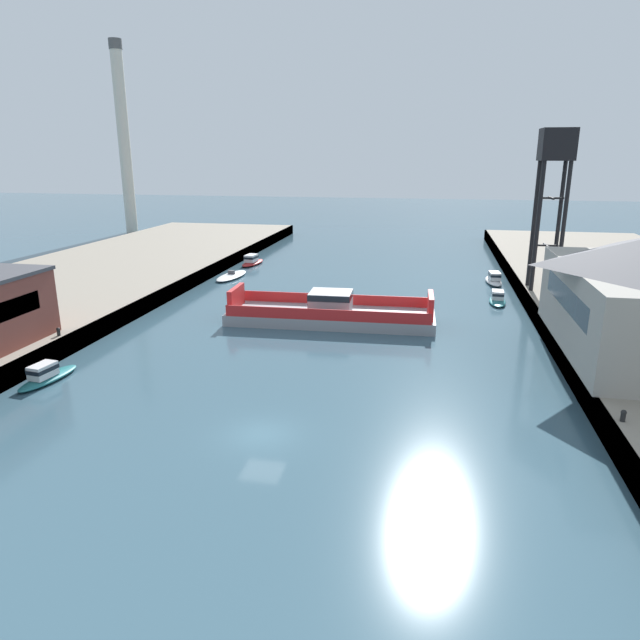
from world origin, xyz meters
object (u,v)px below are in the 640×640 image
Objects in this scene: moored_boat_far_left at (494,279)px; moored_boat_near_right at (252,261)px; moored_boat_mid_right at (232,276)px; smokestack_distant_a at (124,135)px; moored_boat_near_left at (46,375)px; moored_boat_mid_left at (497,298)px; crane_tower at (555,163)px; chain_ferry at (331,313)px.

moored_boat_near_right is at bearing 169.25° from moored_boat_far_left.
moored_boat_mid_right is at bearing -174.95° from moored_boat_far_left.
smokestack_distant_a is (-37.57, 31.67, 19.88)m from moored_boat_near_right.
moored_boat_mid_left is at bearing 41.22° from moored_boat_near_left.
moored_boat_near_left is 55.14m from moored_boat_far_left.
smokestack_distant_a reaches higher than crane_tower.
moored_boat_near_right reaches higher than moored_boat_near_left.
crane_tower reaches higher than moored_boat_far_left.
moored_boat_far_left is 0.16× the size of smokestack_distant_a.
moored_boat_near_left reaches higher than moored_boat_mid_right.
crane_tower is (39.49, -6.81, 15.24)m from moored_boat_mid_right.
chain_ferry reaches higher than moored_boat_far_left.
moored_boat_mid_right is at bearing 132.50° from chain_ferry.
moored_boat_near_right reaches higher than moored_boat_mid_left.
moored_boat_near_right is 53.01m from smokestack_distant_a.
moored_boat_mid_left reaches higher than moored_boat_mid_right.
moored_boat_mid_right is at bearing 168.02° from moored_boat_mid_left.
chain_ferry is 25.64m from moored_boat_mid_right.
moored_boat_mid_right is (-17.32, 18.89, -0.74)m from chain_ferry.
moored_boat_near_left is 0.72× the size of moored_boat_mid_right.
moored_boat_mid_right is at bearing -47.74° from smokestack_distant_a.
moored_boat_mid_left is at bearing -11.98° from moored_boat_mid_right.
moored_boat_near_left is at bearing -138.78° from moored_boat_mid_left.
chain_ferry is 84.03m from smokestack_distant_a.
moored_boat_near_right is 36.11m from moored_boat_far_left.
moored_boat_near_left is 90.39m from smokestack_distant_a.
moored_boat_mid_right is 35.45m from moored_boat_far_left.
chain_ferry is 20.91m from moored_boat_mid_left.
moored_boat_mid_left is 0.31× the size of crane_tower.
smokestack_distant_a is at bearing 132.26° from moored_boat_mid_right.
moored_boat_far_left reaches higher than moored_boat_mid_right.
moored_boat_near_right is 9.87m from moored_boat_mid_right.
crane_tower is at bearing -9.79° from moored_boat_mid_right.
moored_boat_mid_left is at bearing -34.01° from smokestack_distant_a.
crane_tower reaches higher than moored_boat_mid_left.
crane_tower reaches higher than moored_boat_near_left.
crane_tower is (4.18, -9.94, 14.91)m from moored_boat_far_left.
chain_ferry is at bearing -129.26° from moored_boat_far_left.
moored_boat_near_left is at bearing -132.71° from chain_ferry.
moored_boat_near_right is 45.53m from crane_tower.
moored_boat_near_right is at bearing 153.73° from moored_boat_mid_left.
moored_boat_near_left is at bearing -130.93° from moored_boat_far_left.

